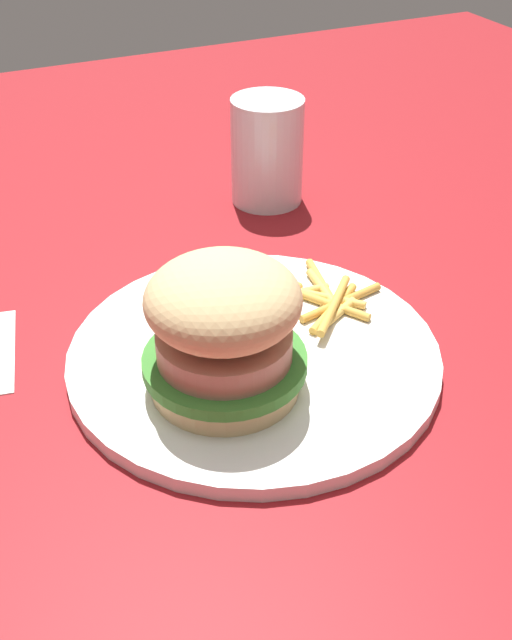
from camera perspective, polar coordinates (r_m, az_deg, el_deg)
The scene contains 5 objects.
ground_plane at distance 0.61m, azimuth 0.92°, elevation -2.73°, with size 1.60×1.60×0.00m, color maroon.
plate at distance 0.60m, azimuth 0.00°, elevation -2.79°, with size 0.29×0.29×0.01m, color white.
sandwich at distance 0.54m, azimuth -2.36°, elevation -0.62°, with size 0.12×0.12×0.10m.
fries_pile at distance 0.65m, azimuth 5.01°, elevation 1.51°, with size 0.10×0.11×0.01m.
drink_glass at distance 0.83m, azimuth 0.81°, elevation 11.76°, with size 0.07×0.07×0.11m.
Camera 1 is at (-0.21, -0.43, 0.38)m, focal length 43.94 mm.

